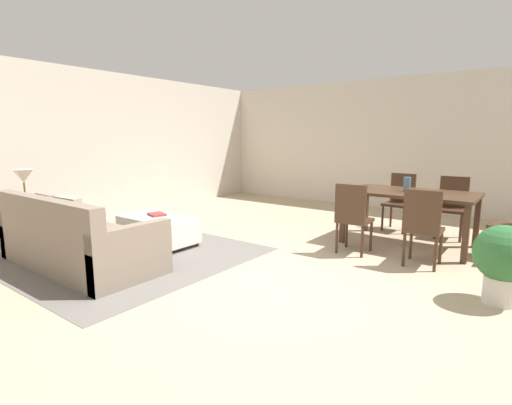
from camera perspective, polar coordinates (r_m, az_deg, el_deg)
ground_plane at (r=4.17m, az=2.53°, el=-11.55°), size 10.80×10.80×0.00m
wall_back at (r=8.50m, az=22.26°, el=7.88°), size 9.00×0.12×2.70m
wall_left at (r=7.65m, az=-24.23°, el=7.64°), size 0.12×11.00×2.70m
area_rug at (r=5.39m, az=-18.91°, el=-7.08°), size 3.00×2.80×0.01m
couch at (r=5.01m, az=-25.00°, el=-5.30°), size 2.15×0.94×0.86m
ottoman_table at (r=5.65m, az=-14.25°, el=-3.76°), size 1.15×0.59×0.39m
side_table at (r=6.23m, az=-30.68°, el=-1.64°), size 0.40×0.40×0.55m
table_lamp at (r=6.16m, az=-31.09°, el=3.15°), size 0.26×0.26×0.52m
dining_table at (r=5.77m, az=21.74°, el=0.67°), size 1.70×0.99×0.76m
dining_chair_near_left at (r=5.12m, az=14.07°, el=-1.75°), size 0.42×0.42×0.92m
dining_chair_near_right at (r=4.86m, az=23.40°, el=-2.88°), size 0.42×0.42×0.92m
dining_chair_far_left at (r=6.71m, az=20.49°, el=0.58°), size 0.43×0.43×0.92m
dining_chair_far_right at (r=6.51m, az=26.97°, el=-0.13°), size 0.42×0.42×0.92m
vase_centerpiece at (r=5.74m, az=21.39°, el=2.52°), size 0.10×0.10×0.20m
book_on_ottoman at (r=5.75m, az=-14.42°, el=-1.69°), size 0.31×0.27×0.03m
potted_plant at (r=4.15m, az=32.67°, el=-6.94°), size 0.51×0.51×0.73m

